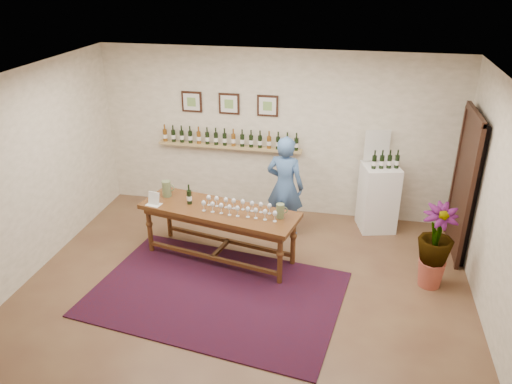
% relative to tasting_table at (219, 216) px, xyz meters
% --- Properties ---
extents(ground, '(6.00, 6.00, 0.00)m').
position_rel_tasting_table_xyz_m(ground, '(0.53, -0.73, -0.69)').
color(ground, brown).
rests_on(ground, ground).
extents(room_shell, '(6.00, 6.00, 6.00)m').
position_rel_tasting_table_xyz_m(room_shell, '(2.64, 1.12, 0.43)').
color(room_shell, '#F4E7CF').
rests_on(room_shell, ground).
extents(rug, '(3.50, 2.59, 0.02)m').
position_rel_tasting_table_xyz_m(rug, '(0.18, -0.89, -0.68)').
color(rug, '#450C12').
rests_on(rug, ground).
extents(tasting_table, '(2.40, 1.19, 0.82)m').
position_rel_tasting_table_xyz_m(tasting_table, '(0.00, 0.00, 0.00)').
color(tasting_table, '#402110').
rests_on(tasting_table, ground).
extents(table_glasses, '(1.23, 0.40, 0.17)m').
position_rel_tasting_table_xyz_m(table_glasses, '(0.33, -0.06, 0.21)').
color(table_glasses, silver).
rests_on(table_glasses, tasting_table).
extents(table_bottles, '(0.32, 0.21, 0.32)m').
position_rel_tasting_table_xyz_m(table_bottles, '(-0.46, 0.12, 0.28)').
color(table_bottles, black).
rests_on(table_bottles, tasting_table).
extents(pitcher_left, '(0.18, 0.18, 0.24)m').
position_rel_tasting_table_xyz_m(pitcher_left, '(-0.88, 0.25, 0.24)').
color(pitcher_left, '#5B6941').
rests_on(pitcher_left, tasting_table).
extents(pitcher_right, '(0.14, 0.14, 0.21)m').
position_rel_tasting_table_xyz_m(pitcher_right, '(0.90, -0.09, 0.23)').
color(pitcher_right, '#5B6941').
rests_on(pitcher_right, tasting_table).
extents(menu_card, '(0.23, 0.19, 0.19)m').
position_rel_tasting_table_xyz_m(menu_card, '(-0.96, -0.04, 0.22)').
color(menu_card, silver).
rests_on(menu_card, tasting_table).
extents(display_pedestal, '(0.67, 0.67, 1.10)m').
position_rel_tasting_table_xyz_m(display_pedestal, '(2.27, 1.42, -0.14)').
color(display_pedestal, white).
rests_on(display_pedestal, ground).
extents(pedestal_bottles, '(0.31, 0.16, 0.30)m').
position_rel_tasting_table_xyz_m(pedestal_bottles, '(2.32, 1.34, 0.55)').
color(pedestal_bottles, black).
rests_on(pedestal_bottles, display_pedestal).
extents(info_sign, '(0.40, 0.12, 0.56)m').
position_rel_tasting_table_xyz_m(info_sign, '(2.18, 1.60, 0.68)').
color(info_sign, silver).
rests_on(info_sign, display_pedestal).
extents(potted_plant, '(0.57, 0.57, 1.04)m').
position_rel_tasting_table_xyz_m(potted_plant, '(2.98, -0.09, -0.09)').
color(potted_plant, '#A14635').
rests_on(potted_plant, ground).
extents(person, '(0.66, 0.50, 1.65)m').
position_rel_tasting_table_xyz_m(person, '(0.81, 0.93, 0.13)').
color(person, '#3D5F92').
rests_on(person, ground).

